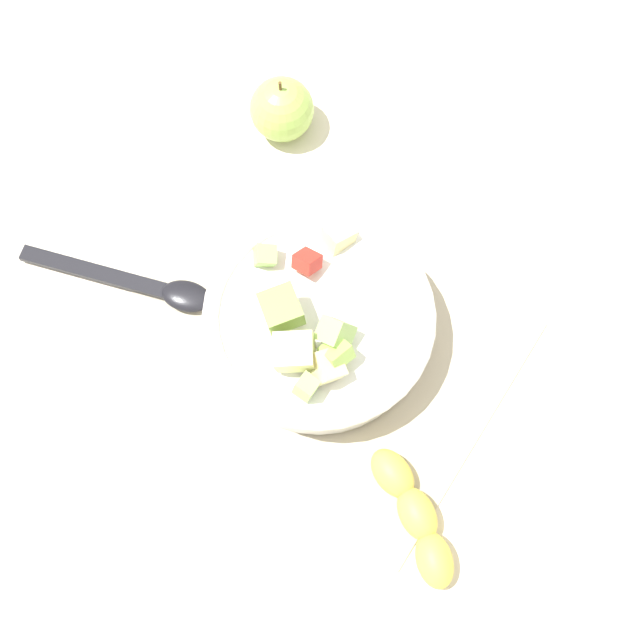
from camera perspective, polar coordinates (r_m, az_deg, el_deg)
The scene contains 6 objects.
ground_plane at distance 0.89m, azimuth -0.33°, elevation -1.52°, with size 2.40×2.40×0.00m, color silver.
placemat at distance 0.88m, azimuth -0.33°, elevation -1.46°, with size 0.40×0.31×0.01m, color #BCB299.
salad_bowl at distance 0.85m, azimuth -0.04°, elevation -0.22°, with size 0.24×0.24×0.11m.
serving_spoon at distance 0.92m, azimuth -12.09°, elevation 2.37°, with size 0.22×0.09×0.01m.
whole_apple at distance 0.98m, azimuth -2.69°, elevation 14.54°, with size 0.08×0.08×0.09m.
banana_whole at distance 0.83m, azimuth 6.64°, elevation -13.43°, with size 0.14×0.11×0.04m.
Camera 1 is at (0.16, -0.24, 0.84)m, focal length 45.66 mm.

